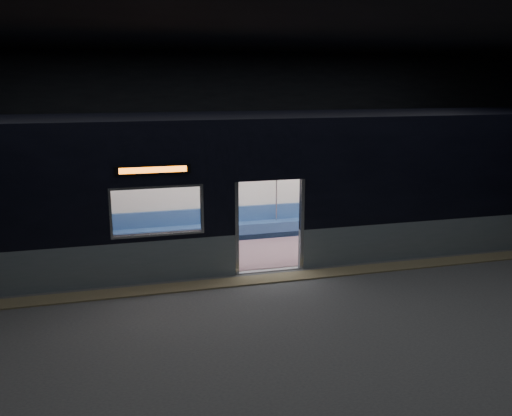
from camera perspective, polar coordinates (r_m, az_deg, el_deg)
name	(u,v)px	position (r m, az deg, el deg)	size (l,w,h in m)	color
station_floor	(284,288)	(11.17, 2.94, -8.43)	(24.00, 14.00, 0.01)	#47494C
station_envelope	(286,106)	(10.39, 3.19, 10.72)	(24.00, 14.00, 5.00)	black
tactile_strip	(276,278)	(11.65, 2.11, -7.37)	(22.80, 0.50, 0.03)	#8C7F59
metro_car	(252,178)	(13.02, -0.41, 3.21)	(18.00, 3.04, 3.35)	gray
passenger	(406,199)	(15.98, 15.55, 0.88)	(0.45, 0.75, 1.44)	black
handbag	(410,206)	(15.80, 15.93, 0.22)	(0.29, 0.25, 0.15)	black
transit_map	(373,176)	(15.67, 12.20, 3.33)	(1.07, 0.03, 0.69)	white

